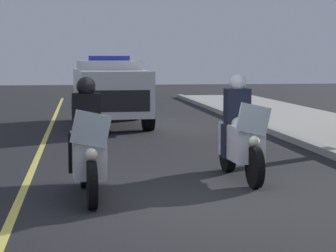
% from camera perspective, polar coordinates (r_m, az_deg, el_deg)
% --- Properties ---
extents(ground_plane, '(80.00, 80.00, 0.00)m').
position_cam_1_polar(ground_plane, '(9.02, 1.37, -6.74)').
color(ground_plane, black).
extents(lane_stripe_center, '(48.00, 0.12, 0.01)m').
position_cam_1_polar(lane_stripe_center, '(8.95, -13.16, -6.97)').
color(lane_stripe_center, '#E0D14C').
rests_on(lane_stripe_center, ground).
extents(police_motorcycle_lead_left, '(2.14, 0.60, 1.72)m').
position_cam_1_polar(police_motorcycle_lead_left, '(9.35, -7.05, -1.98)').
color(police_motorcycle_lead_left, black).
rests_on(police_motorcycle_lead_left, ground).
extents(police_motorcycle_lead_right, '(2.14, 0.60, 1.72)m').
position_cam_1_polar(police_motorcycle_lead_right, '(10.72, 6.35, -0.95)').
color(police_motorcycle_lead_right, black).
rests_on(police_motorcycle_lead_right, ground).
extents(police_suv, '(5.00, 2.29, 2.05)m').
position_cam_1_polar(police_suv, '(19.26, -5.14, 3.21)').
color(police_suv, silver).
rests_on(police_suv, ground).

